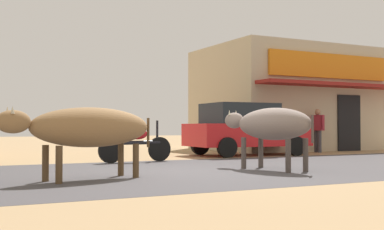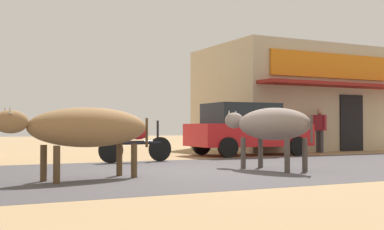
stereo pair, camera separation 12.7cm
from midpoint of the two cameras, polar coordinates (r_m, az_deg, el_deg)
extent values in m
plane|color=#A4845B|center=(10.52, -0.28, -6.25)|extent=(80.00, 80.00, 0.00)
cube|color=#444143|center=(10.52, -0.28, -6.24)|extent=(72.00, 6.42, 0.00)
cube|color=#BCAA8B|center=(21.24, 10.58, 1.69)|extent=(6.83, 4.76, 4.03)
cube|color=orange|center=(19.47, 14.97, 5.32)|extent=(5.46, 0.10, 0.90)
cube|color=maroon|center=(19.11, 15.77, 3.26)|extent=(6.55, 0.90, 0.12)
cube|color=black|center=(20.01, 16.97, -0.85)|extent=(1.10, 0.06, 2.10)
cube|color=red|center=(16.30, 5.96, -2.21)|extent=(3.84, 1.95, 0.70)
cube|color=#1E2328|center=(16.16, 5.09, 0.15)|extent=(2.14, 1.74, 0.64)
cylinder|color=black|center=(17.73, 7.87, -3.27)|extent=(0.61, 0.20, 0.60)
cylinder|color=black|center=(16.24, 11.33, -3.43)|extent=(0.61, 0.20, 0.60)
cylinder|color=black|center=(16.53, 0.69, -3.42)|extent=(0.61, 0.20, 0.60)
cylinder|color=black|center=(14.92, 3.70, -3.64)|extent=(0.61, 0.20, 0.60)
cylinder|color=black|center=(13.43, -3.93, -3.82)|extent=(0.64, 0.14, 0.64)
cylinder|color=black|center=(12.82, -9.37, -3.93)|extent=(0.64, 0.14, 0.64)
cylinder|color=black|center=(13.10, -6.58, -3.09)|extent=(1.39, 0.23, 0.10)
ellipsoid|color=#A51419|center=(13.12, -6.38, -2.13)|extent=(0.58, 0.29, 0.28)
cylinder|color=black|center=(13.38, -4.18, -1.90)|extent=(0.06, 0.06, 0.60)
ellipsoid|color=olive|center=(8.91, -11.47, -1.35)|extent=(2.38, 1.23, 0.68)
ellipsoid|color=olive|center=(8.29, -19.78, -0.71)|extent=(0.61, 0.41, 0.36)
cone|color=beige|center=(8.18, -19.83, 0.55)|extent=(0.06, 0.06, 0.12)
cone|color=beige|center=(8.37, -20.35, 0.52)|extent=(0.06, 0.06, 0.12)
cylinder|color=brown|center=(8.37, -15.06, -5.40)|extent=(0.11, 0.11, 0.60)
cylinder|color=brown|center=(8.79, -16.46, -5.19)|extent=(0.11, 0.11, 0.60)
cylinder|color=brown|center=(9.13, -6.70, -5.09)|extent=(0.11, 0.11, 0.60)
cylinder|color=brown|center=(9.52, -8.34, -4.93)|extent=(0.11, 0.11, 0.60)
cylinder|color=brown|center=(9.56, -5.30, -1.97)|extent=(0.05, 0.05, 0.55)
ellipsoid|color=gray|center=(10.77, 8.76, -1.00)|extent=(1.06, 2.06, 0.68)
ellipsoid|color=gray|center=(11.66, 4.43, -0.62)|extent=(0.37, 0.60, 0.36)
cone|color=beige|center=(11.63, 3.89, 0.27)|extent=(0.06, 0.06, 0.12)
cone|color=beige|center=(11.76, 4.63, 0.25)|extent=(0.06, 0.06, 0.12)
cylinder|color=#4B413C|center=(11.06, 5.47, -4.25)|extent=(0.11, 0.11, 0.68)
cylinder|color=#4B413C|center=(11.41, 7.38, -4.16)|extent=(0.11, 0.11, 0.68)
cylinder|color=#4B413C|center=(10.16, 10.35, -4.49)|extent=(0.11, 0.11, 0.68)
cylinder|color=#4B413C|center=(10.54, 12.24, -4.37)|extent=(0.11, 0.11, 0.68)
cylinder|color=#4B413C|center=(10.08, 12.96, -1.52)|extent=(0.05, 0.05, 0.54)
cylinder|color=#3F3F47|center=(18.56, 13.51, -2.89)|extent=(0.14, 0.14, 0.77)
cylinder|color=#3F3F47|center=(18.42, 13.87, -2.90)|extent=(0.14, 0.14, 0.77)
cube|color=maroon|center=(18.49, 13.68, -0.85)|extent=(0.37, 0.46, 0.55)
sphere|color=tan|center=(18.49, 13.67, 0.32)|extent=(0.21, 0.21, 0.21)
cylinder|color=maroon|center=(18.68, 13.15, -0.77)|extent=(0.09, 0.09, 0.49)
cylinder|color=maroon|center=(18.29, 14.21, -0.76)|extent=(0.09, 0.09, 0.49)
camera|label=1|loc=(0.06, -90.30, 0.01)|focal=47.73mm
camera|label=2|loc=(0.06, 89.70, -0.01)|focal=47.73mm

